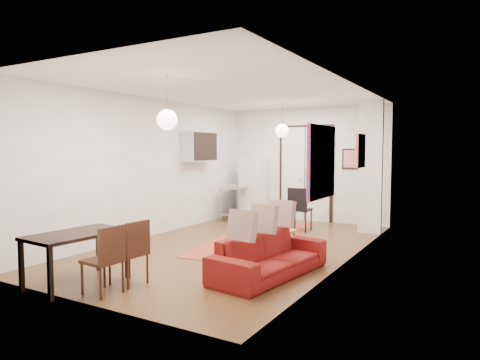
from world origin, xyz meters
The scene contains 27 objects.
floor centered at (0.00, 0.00, 0.00)m, with size 7.00×7.00×0.00m, color brown.
ceiling centered at (0.00, 0.00, 2.90)m, with size 4.20×7.00×0.02m, color white.
wall_back centered at (0.00, 3.50, 1.45)m, with size 4.20×0.02×2.90m, color white.
wall_front centered at (0.00, -3.50, 1.45)m, with size 4.20×0.02×2.90m, color white.
wall_left centered at (-2.10, 0.00, 1.45)m, with size 0.02×7.00×2.90m, color white.
wall_right centered at (2.10, 0.00, 1.45)m, with size 0.02×7.00×2.90m, color white.
double_doors centered at (0.00, 3.46, 1.20)m, with size 1.44×0.06×2.50m, color white.
stub_partition centered at (1.85, 2.55, 1.45)m, with size 0.50×0.10×2.90m, color white.
wall_cabinet centered at (-1.92, 1.50, 1.90)m, with size 0.35×1.00×0.70m, color silver.
painting_popart centered at (2.08, -1.25, 1.65)m, with size 0.05×1.00×1.00m, color red.
painting_abstract centered at (2.08, 0.80, 1.80)m, with size 0.05×0.50×0.60m, color #F6E9CD.
poster_back centered at (1.15, 3.47, 1.60)m, with size 0.40×0.03×0.50m, color red.
print_left centered at (-2.07, 2.00, 1.95)m, with size 0.03×0.44×0.54m, color #A76D45.
pendant_back centered at (0.00, 2.00, 2.25)m, with size 0.30×0.30×0.80m.
pendant_front centered at (0.00, -2.00, 2.25)m, with size 0.30×0.30×0.80m.
kilim_rug centered at (-0.05, 0.89, 0.01)m, with size 1.55×4.13×0.01m, color #AE482B.
sofa centered at (1.37, -1.39, 0.30)m, with size 0.79×2.02×0.59m, color maroon.
coffee_table centered at (0.65, 0.11, 0.32)m, with size 0.88×0.54×0.37m.
potted_plant centered at (0.75, 0.11, 0.56)m, with size 0.33×0.29×0.37m, color #2C632D.
kitchen_counter centered at (-1.64, 2.81, 0.56)m, with size 0.72×1.20×0.87m.
bowl centered at (-1.64, 2.51, 0.90)m, with size 0.20×0.20×0.05m, color silver.
soap_bottle centered at (-1.69, 3.06, 0.96)m, with size 0.08×0.08×0.18m, color #53A0B3.
fridge centered at (-1.35, 3.15, 0.79)m, with size 0.56×0.56×1.58m, color white.
dining_table centered at (-0.72, -3.05, 0.63)m, with size 0.81×1.32×0.71m.
dining_chair_near centered at (-0.12, -2.61, 0.50)m, with size 0.44×0.60×0.88m.
dining_chair_far centered at (-0.12, -3.06, 0.50)m, with size 0.44×0.60×0.88m.
black_side_chair centered at (0.44, 2.15, 0.58)m, with size 0.47×0.47×0.98m.
Camera 1 is at (4.03, -6.86, 1.81)m, focal length 32.00 mm.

